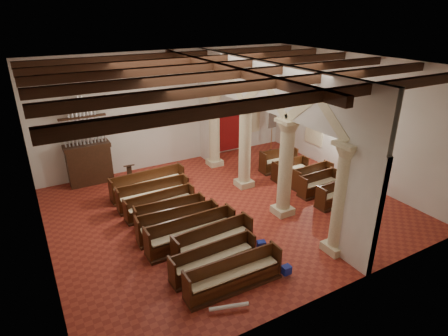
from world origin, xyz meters
TOP-DOWN VIEW (x-y plane):
  - floor at (0.00, 0.00)m, footprint 14.00×14.00m
  - ceiling at (0.00, 0.00)m, footprint 14.00×14.00m
  - wall_back at (0.00, 6.00)m, footprint 14.00×0.02m
  - wall_front at (0.00, -6.00)m, footprint 14.00×0.02m
  - wall_left at (-7.00, 0.00)m, footprint 0.02×12.00m
  - wall_right at (7.00, 0.00)m, footprint 0.02×12.00m
  - ceiling_beams at (0.00, 0.00)m, footprint 13.80×11.80m
  - arcade at (1.80, 0.00)m, footprint 0.90×11.90m
  - window_right_a at (6.98, -1.50)m, footprint 0.03×1.00m
  - window_right_b at (6.98, 2.50)m, footprint 0.03×1.00m
  - window_back at (5.00, 5.98)m, footprint 1.00×0.03m
  - pipe_organ at (-4.50, 5.50)m, footprint 2.10×0.85m
  - lectern at (-2.94, 4.22)m, footprint 0.49×0.50m
  - dossal_curtain at (3.50, 5.92)m, footprint 1.80×0.07m
  - processional_banner at (5.73, 4.72)m, footprint 0.58×0.74m
  - hymnal_box_a at (-0.55, -4.73)m, footprint 0.29×0.23m
  - hymnal_box_b at (-0.47, -3.22)m, footprint 0.35×0.31m
  - hymnal_box_c at (-0.74, -0.97)m, footprint 0.32×0.27m
  - tube_heater_a at (-2.89, -5.13)m, footprint 1.12×0.45m
  - tube_heater_b at (-1.63, -3.68)m, footprint 0.87×0.42m
  - nave_pew_0 at (-2.28, -4.36)m, footprint 3.16×0.74m
  - nave_pew_1 at (-2.44, -3.37)m, footprint 2.98×0.75m
  - nave_pew_2 at (-2.02, -2.56)m, footprint 2.96×0.91m
  - nave_pew_3 at (-2.48, -1.74)m, footprint 3.32×0.80m
  - nave_pew_4 at (-2.62, -0.87)m, footprint 3.12×0.92m
  - nave_pew_5 at (-2.56, 0.05)m, footprint 2.82×0.84m
  - nave_pew_6 at (-2.63, 0.98)m, footprint 2.98×0.77m
  - nave_pew_7 at (-2.62, 1.81)m, footprint 3.10×0.81m
  - nave_pew_8 at (-2.49, 2.89)m, footprint 3.43×0.89m
  - aisle_pew_0 at (4.32, -2.03)m, footprint 2.03×0.74m
  - aisle_pew_1 at (4.35, -0.86)m, footprint 2.04×0.74m
  - aisle_pew_2 at (4.62, -0.13)m, footprint 2.19×0.81m
  - aisle_pew_3 at (4.26, 1.11)m, footprint 1.89×0.67m
  - aisle_pew_4 at (4.36, 2.20)m, footprint 2.02×0.87m

SIDE VIEW (x-z plane):
  - floor at x=0.00m, z-range 0.00..0.00m
  - tube_heater_a at x=-2.89m, z-range 0.10..0.22m
  - tube_heater_b at x=-1.63m, z-range 0.12..0.20m
  - hymnal_box_a at x=-0.55m, z-range 0.10..0.39m
  - hymnal_box_c at x=-0.74m, z-range 0.10..0.39m
  - hymnal_box_b at x=-0.47m, z-range 0.10..0.39m
  - nave_pew_6 at x=-2.63m, z-range -0.16..0.80m
  - nave_pew_1 at x=-2.44m, z-range -0.17..0.81m
  - nave_pew_5 at x=-2.56m, z-range -0.17..0.82m
  - aisle_pew_3 at x=4.26m, z-range -0.16..0.84m
  - nave_pew_0 at x=-2.28m, z-range -0.18..0.86m
  - aisle_pew_0 at x=4.32m, z-range -0.17..0.86m
  - aisle_pew_1 at x=4.35m, z-range -0.17..0.86m
  - aisle_pew_2 at x=4.62m, z-range -0.17..0.87m
  - nave_pew_4 at x=-2.62m, z-range -0.19..0.90m
  - nave_pew_7 at x=-2.62m, z-range -0.19..0.90m
  - nave_pew_2 at x=-2.02m, z-range -0.19..0.92m
  - nave_pew_8 at x=-2.49m, z-range -0.19..0.93m
  - nave_pew_3 at x=-2.48m, z-range -0.20..0.95m
  - aisle_pew_4 at x=4.36m, z-range -0.18..0.95m
  - lectern at x=-2.94m, z-range -0.10..1.06m
  - processional_banner at x=5.73m, z-range -0.45..2.09m
  - dossal_curtain at x=3.50m, z-range 0.08..2.25m
  - pipe_organ at x=-4.50m, z-range -0.83..3.57m
  - window_right_a at x=6.98m, z-range 1.10..3.30m
  - window_right_b at x=6.98m, z-range 1.10..3.30m
  - window_back at x=5.00m, z-range 1.10..3.30m
  - wall_back at x=0.00m, z-range 0.00..6.00m
  - wall_front at x=0.00m, z-range 0.00..6.00m
  - wall_left at x=-7.00m, z-range 0.00..6.00m
  - wall_right at x=7.00m, z-range 0.00..6.00m
  - arcade at x=1.80m, z-range 0.56..6.56m
  - ceiling_beams at x=0.00m, z-range 5.67..5.97m
  - ceiling at x=0.00m, z-range 6.00..6.00m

